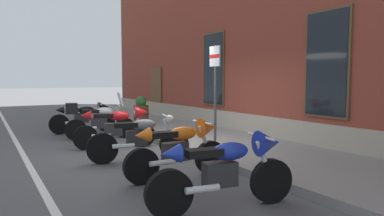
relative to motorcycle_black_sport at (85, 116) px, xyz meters
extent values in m
plane|color=#4C4C4F|center=(3.92, 1.08, -0.55)|extent=(140.00, 140.00, 0.00)
cube|color=slate|center=(3.92, 2.54, -0.47)|extent=(28.76, 2.91, 0.15)
cube|color=silver|center=(3.92, -2.12, -0.54)|extent=(28.76, 0.12, 0.01)
cube|color=brown|center=(3.92, 7.62, 3.74)|extent=(22.76, 7.25, 8.57)
cube|color=gray|center=(3.92, 3.96, -0.20)|extent=(22.76, 0.10, 0.70)
cube|color=brown|center=(-2.91, 3.97, 0.60)|extent=(1.10, 0.08, 2.30)
cube|color=#513823|center=(1.64, 3.98, 1.55)|extent=(1.22, 0.06, 2.52)
cube|color=black|center=(1.64, 3.95, 1.55)|extent=(1.10, 0.03, 2.40)
cube|color=#513823|center=(6.20, 3.98, 1.55)|extent=(1.22, 0.06, 2.52)
cube|color=black|center=(6.20, 3.95, 1.55)|extent=(1.10, 0.03, 2.40)
cylinder|color=black|center=(0.04, 0.65, -0.23)|extent=(0.16, 0.64, 0.63)
cylinder|color=black|center=(-0.05, -0.81, -0.23)|extent=(0.16, 0.64, 0.63)
cylinder|color=silver|center=(0.03, 0.55, 0.01)|extent=(0.09, 0.30, 0.61)
cube|color=#28282B|center=(-0.01, -0.13, -0.05)|extent=(0.25, 0.45, 0.32)
ellipsoid|color=black|center=(0.00, 0.02, 0.20)|extent=(0.29, 0.53, 0.24)
cube|color=black|center=(-0.02, -0.36, 0.21)|extent=(0.25, 0.49, 0.10)
cylinder|color=silver|center=(0.03, 0.47, 0.37)|extent=(0.62, 0.07, 0.04)
cylinder|color=silver|center=(0.09, -0.44, -0.18)|extent=(0.12, 0.45, 0.09)
cone|color=black|center=(0.03, 0.60, 0.27)|extent=(0.38, 0.36, 0.36)
cone|color=black|center=(-0.05, -0.79, 0.23)|extent=(0.25, 0.27, 0.24)
cylinder|color=black|center=(1.69, 0.72, -0.24)|extent=(0.25, 0.62, 0.61)
cylinder|color=black|center=(1.40, -0.63, -0.24)|extent=(0.25, 0.62, 0.61)
cylinder|color=silver|center=(1.67, 0.62, 0.04)|extent=(0.14, 0.34, 0.68)
cube|color=#28282B|center=(1.53, 0.00, -0.06)|extent=(0.31, 0.48, 0.32)
ellipsoid|color=#B7BABF|center=(1.56, 0.14, 0.27)|extent=(0.36, 0.56, 0.24)
cube|color=black|center=(1.48, -0.23, 0.28)|extent=(0.32, 0.52, 0.10)
cylinder|color=silver|center=(1.65, 0.54, 0.44)|extent=(0.61, 0.17, 0.04)
cylinder|color=silver|center=(1.59, -0.32, -0.19)|extent=(0.18, 0.46, 0.09)
cube|color=#B2BCC6|center=(1.66, 0.60, 0.62)|extent=(0.38, 0.21, 0.40)
cube|color=black|center=(1.38, -0.73, 0.38)|extent=(0.42, 0.39, 0.30)
cylinder|color=black|center=(3.21, 0.66, -0.24)|extent=(0.26, 0.62, 0.61)
cylinder|color=black|center=(2.87, -0.73, -0.24)|extent=(0.26, 0.62, 0.61)
cylinder|color=silver|center=(3.19, 0.56, 0.04)|extent=(0.15, 0.34, 0.69)
cube|color=#28282B|center=(3.03, -0.09, -0.06)|extent=(0.32, 0.48, 0.32)
ellipsoid|color=red|center=(3.07, 0.06, 0.28)|extent=(0.38, 0.57, 0.24)
cube|color=black|center=(2.98, -0.31, 0.29)|extent=(0.33, 0.52, 0.10)
cylinder|color=silver|center=(3.17, 0.49, 0.45)|extent=(0.61, 0.18, 0.04)
cylinder|color=silver|center=(3.08, -0.40, -0.19)|extent=(0.19, 0.46, 0.09)
cone|color=red|center=(3.20, 0.61, 0.35)|extent=(0.43, 0.42, 0.36)
cone|color=red|center=(2.88, -0.72, 0.31)|extent=(0.29, 0.31, 0.24)
cylinder|color=black|center=(4.84, 0.68, -0.22)|extent=(0.26, 0.65, 0.64)
cylinder|color=black|center=(4.49, -0.81, -0.22)|extent=(0.26, 0.65, 0.64)
cylinder|color=silver|center=(4.81, 0.59, 0.03)|extent=(0.14, 0.32, 0.64)
cube|color=#28282B|center=(4.65, -0.11, -0.04)|extent=(0.31, 0.48, 0.32)
ellipsoid|color=slate|center=(4.68, 0.04, 0.23)|extent=(0.37, 0.57, 0.24)
cube|color=black|center=(4.60, -0.33, 0.24)|extent=(0.32, 0.52, 0.10)
cylinder|color=silver|center=(4.79, 0.51, 0.40)|extent=(0.61, 0.18, 0.04)
cylinder|color=silver|center=(4.70, -0.43, -0.17)|extent=(0.19, 0.46, 0.09)
sphere|color=silver|center=(4.81, 0.59, 0.33)|extent=(0.18, 0.18, 0.18)
cylinder|color=black|center=(6.24, 0.68, -0.24)|extent=(0.14, 0.61, 0.61)
cylinder|color=black|center=(6.20, -0.67, -0.24)|extent=(0.14, 0.61, 0.61)
cylinder|color=silver|center=(6.24, 0.58, 0.03)|extent=(0.08, 0.33, 0.67)
cube|color=#28282B|center=(6.22, -0.05, -0.06)|extent=(0.23, 0.45, 0.32)
ellipsoid|color=orange|center=(6.22, 0.10, 0.25)|extent=(0.28, 0.53, 0.24)
cube|color=black|center=(6.21, -0.28, 0.26)|extent=(0.23, 0.49, 0.10)
cylinder|color=silver|center=(6.23, 0.50, 0.42)|extent=(0.62, 0.05, 0.04)
cylinder|color=silver|center=(6.33, -0.35, -0.19)|extent=(0.10, 0.45, 0.09)
cone|color=orange|center=(6.24, 0.63, 0.32)|extent=(0.37, 0.35, 0.36)
cone|color=orange|center=(6.20, -0.65, 0.28)|extent=(0.25, 0.27, 0.24)
cylinder|color=black|center=(7.93, 0.55, -0.23)|extent=(0.23, 0.64, 0.63)
cylinder|color=black|center=(7.67, -0.93, -0.23)|extent=(0.23, 0.64, 0.63)
cylinder|color=silver|center=(7.92, 0.45, 0.03)|extent=(0.12, 0.32, 0.65)
cube|color=#28282B|center=(7.79, -0.24, -0.05)|extent=(0.29, 0.47, 0.32)
ellipsoid|color=#192D9E|center=(7.82, -0.09, 0.24)|extent=(0.35, 0.56, 0.24)
cube|color=black|center=(7.75, -0.47, 0.25)|extent=(0.30, 0.51, 0.10)
cylinder|color=silver|center=(7.90, 0.37, 0.41)|extent=(0.62, 0.14, 0.04)
cylinder|color=silver|center=(7.86, -0.56, -0.18)|extent=(0.17, 0.46, 0.09)
cone|color=#192D9E|center=(7.92, 0.50, 0.31)|extent=(0.41, 0.40, 0.36)
cone|color=#192D9E|center=(7.67, -0.91, 0.27)|extent=(0.28, 0.30, 0.24)
cylinder|color=#4C4C51|center=(5.21, 1.52, 0.77)|extent=(0.06, 0.06, 2.35)
cube|color=white|center=(5.21, 1.50, 1.70)|extent=(0.36, 0.03, 0.44)
cube|color=red|center=(5.21, 1.48, 1.70)|extent=(0.36, 0.01, 0.08)
cylinder|color=brown|center=(-0.24, 2.07, -0.07)|extent=(0.54, 0.54, 0.65)
cylinder|color=black|center=(-0.24, 2.07, -0.07)|extent=(0.57, 0.57, 0.04)
sphere|color=#28602D|center=(-0.24, 2.07, 0.40)|extent=(0.40, 0.40, 0.40)
camera|label=1|loc=(11.36, -2.86, 1.18)|focal=32.04mm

